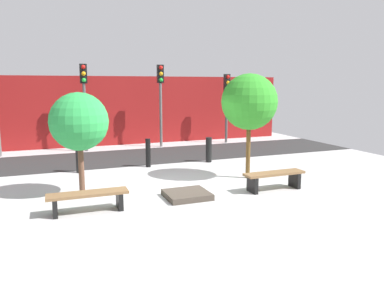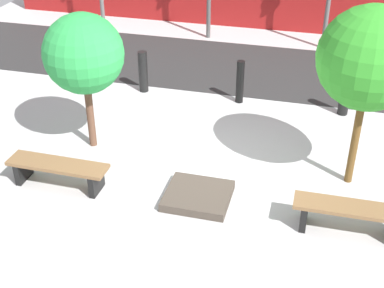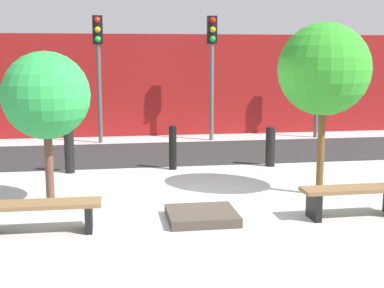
# 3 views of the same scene
# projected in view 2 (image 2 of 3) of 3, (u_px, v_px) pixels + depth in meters

# --- Properties ---
(ground_plane) EXTENTS (18.00, 18.00, 0.00)m
(ground_plane) POSITION_uv_depth(u_px,v_px,m) (211.00, 168.00, 9.52)
(ground_plane) COLOR #B1B1B1
(road_strip) EXTENTS (18.00, 3.31, 0.01)m
(road_strip) POSITION_uv_depth(u_px,v_px,m) (253.00, 69.00, 13.36)
(road_strip) COLOR #2A2A2A
(road_strip) RESTS_ON ground
(bench_left) EXTENTS (1.72, 0.45, 0.44)m
(bench_left) POSITION_uv_depth(u_px,v_px,m) (58.00, 169.00, 8.92)
(bench_left) COLOR black
(bench_left) RESTS_ON ground
(bench_right) EXTENTS (1.67, 0.44, 0.48)m
(bench_right) POSITION_uv_depth(u_px,v_px,m) (350.00, 214.00, 7.87)
(bench_right) COLOR black
(bench_right) RESTS_ON ground
(planter_bed) EXTENTS (1.04, 0.96, 0.14)m
(planter_bed) POSITION_uv_depth(u_px,v_px,m) (198.00, 196.00, 8.69)
(planter_bed) COLOR #463D34
(planter_bed) RESTS_ON ground
(tree_behind_left_bench) EXTENTS (1.43, 1.43, 2.56)m
(tree_behind_left_bench) POSITION_uv_depth(u_px,v_px,m) (84.00, 54.00, 9.27)
(tree_behind_left_bench) COLOR brown
(tree_behind_left_bench) RESTS_ON ground
(tree_behind_right_bench) EXTENTS (1.62, 1.62, 3.05)m
(tree_behind_right_bench) POSITION_uv_depth(u_px,v_px,m) (370.00, 59.00, 8.04)
(tree_behind_right_bench) COLOR brown
(tree_behind_right_bench) RESTS_ON ground
(bollard_far_left) EXTENTS (0.21, 0.21, 0.95)m
(bollard_far_left) POSITION_uv_depth(u_px,v_px,m) (143.00, 72.00, 12.03)
(bollard_far_left) COLOR black
(bollard_far_left) RESTS_ON ground
(bollard_left) EXTENTS (0.17, 0.17, 0.96)m
(bollard_left) POSITION_uv_depth(u_px,v_px,m) (240.00, 82.00, 11.54)
(bollard_left) COLOR black
(bollard_left) RESTS_ON ground
(bollard_center) EXTENTS (0.22, 0.22, 0.89)m
(bollard_center) POSITION_uv_depth(u_px,v_px,m) (345.00, 95.00, 11.08)
(bollard_center) COLOR black
(bollard_center) RESTS_ON ground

